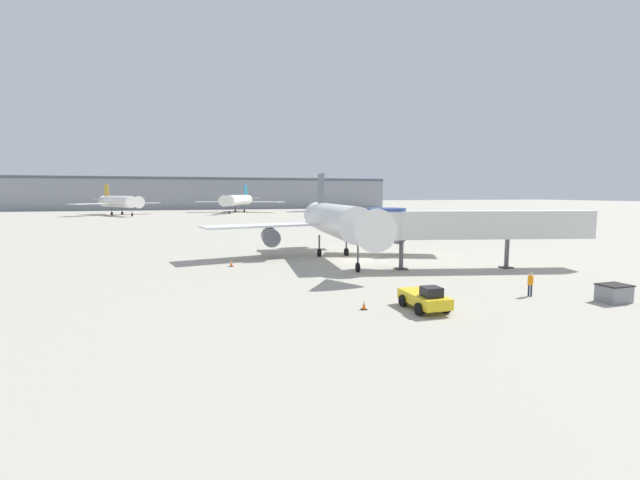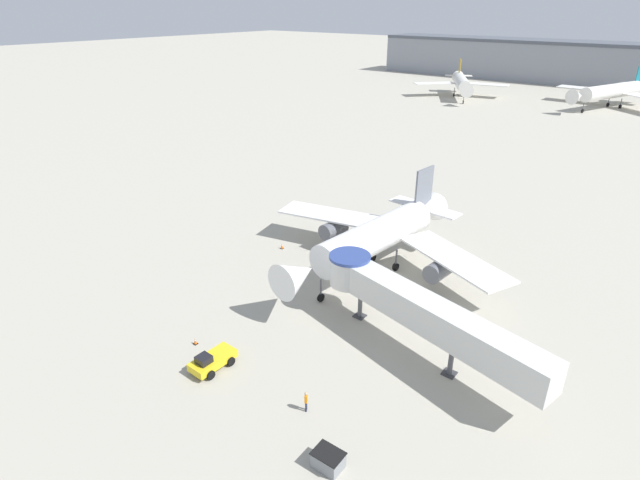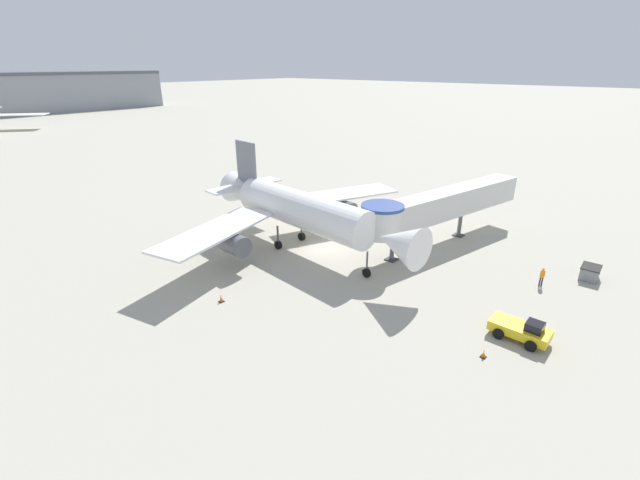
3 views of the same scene
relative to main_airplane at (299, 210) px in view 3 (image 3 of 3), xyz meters
The scene contains 8 objects.
ground_plane 5.11m from the main_airplane, 46.30° to the right, with size 800.00×800.00×0.00m, color #A8A393.
main_airplane is the anchor object (origin of this frame).
jet_bridge 14.68m from the main_airplane, 45.69° to the right, with size 23.07×7.81×6.22m.
pushback_tug_yellow 23.80m from the main_airplane, 93.57° to the right, with size 2.23×4.07×1.73m.
service_container_gray 28.44m from the main_airplane, 63.67° to the right, with size 2.13×1.66×1.27m.
traffic_cone_port_wing 13.39m from the main_airplane, 167.58° to the right, with size 0.42×0.42×0.70m.
traffic_cone_apron_front 23.27m from the main_airplane, 103.33° to the right, with size 0.38×0.38×0.63m.
ground_crew_marshaller 23.90m from the main_airplane, 70.15° to the right, with size 0.34×0.40×1.80m.
Camera 3 is at (-32.50, -27.59, 18.62)m, focal length 24.00 mm.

